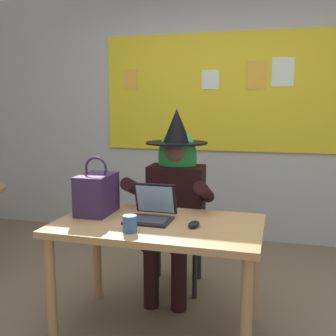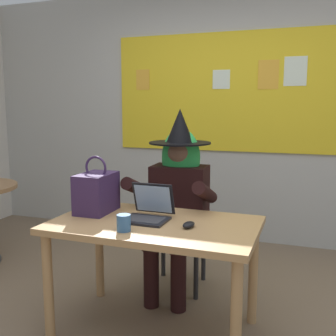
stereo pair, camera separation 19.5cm
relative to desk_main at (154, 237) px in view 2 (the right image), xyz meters
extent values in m
plane|color=#75604C|center=(0.08, -0.02, -0.62)|extent=(24.00, 24.00, 0.00)
cube|color=#B2B2AD|center=(0.08, 1.98, 0.69)|extent=(5.75, 0.10, 2.61)
cube|color=yellow|center=(0.08, 1.91, 0.93)|extent=(2.40, 0.02, 1.20)
cube|color=white|center=(0.72, 1.90, 1.12)|extent=(0.21, 0.01, 0.28)
cube|color=gold|center=(0.47, 1.90, 1.10)|extent=(0.20, 0.01, 0.28)
cube|color=white|center=(0.01, 1.90, 1.06)|extent=(0.19, 0.01, 0.19)
cube|color=gold|center=(-0.86, 1.90, 1.07)|extent=(0.16, 0.01, 0.22)
cube|color=tan|center=(0.00, 0.00, 0.07)|extent=(1.26, 0.75, 0.04)
cylinder|color=tan|center=(-0.57, -0.30, -0.28)|extent=(0.06, 0.06, 0.68)
cylinder|color=tan|center=(0.56, -0.31, -0.28)|extent=(0.06, 0.06, 0.68)
cylinder|color=tan|center=(-0.56, 0.31, -0.28)|extent=(0.06, 0.06, 0.68)
cylinder|color=tan|center=(0.57, 0.30, -0.28)|extent=(0.06, 0.06, 0.68)
cube|color=#2D3347|center=(-0.05, 0.65, -0.20)|extent=(0.45, 0.45, 0.04)
cube|color=#2D3347|center=(-0.06, 0.84, 0.05)|extent=(0.38, 0.07, 0.45)
cylinder|color=#262628|center=(0.13, 0.49, -0.42)|extent=(0.04, 0.04, 0.41)
cylinder|color=#262628|center=(-0.20, 0.46, -0.42)|extent=(0.04, 0.04, 0.41)
cylinder|color=#262628|center=(0.11, 0.83, -0.42)|extent=(0.04, 0.04, 0.41)
cylinder|color=#262628|center=(-0.23, 0.80, -0.42)|extent=(0.04, 0.04, 0.41)
cylinder|color=black|center=(0.06, 0.29, -0.40)|extent=(0.11, 0.11, 0.45)
cylinder|color=black|center=(-0.14, 0.29, -0.40)|extent=(0.11, 0.11, 0.45)
cylinder|color=black|center=(0.06, 0.46, -0.15)|extent=(0.16, 0.42, 0.15)
cylinder|color=black|center=(-0.14, 0.46, -0.15)|extent=(0.16, 0.42, 0.15)
cube|color=black|center=(-0.05, 0.67, 0.08)|extent=(0.43, 0.27, 0.52)
cylinder|color=black|center=(0.21, 0.45, 0.20)|extent=(0.10, 0.47, 0.24)
cylinder|color=black|center=(-0.29, 0.43, 0.20)|extent=(0.10, 0.47, 0.24)
sphere|color=brown|center=(-0.05, 0.67, 0.44)|extent=(0.20, 0.20, 0.20)
ellipsoid|color=green|center=(-0.05, 0.70, 0.40)|extent=(0.31, 0.23, 0.44)
cylinder|color=black|center=(-0.05, 0.67, 0.52)|extent=(0.47, 0.47, 0.01)
cone|color=black|center=(-0.05, 0.67, 0.65)|extent=(0.21, 0.21, 0.26)
cube|color=black|center=(-0.06, 0.00, 0.10)|extent=(0.28, 0.22, 0.01)
cube|color=#333338|center=(-0.06, 0.00, 0.11)|extent=(0.23, 0.16, 0.00)
cube|color=black|center=(-0.06, 0.13, 0.21)|extent=(0.27, 0.08, 0.20)
cube|color=#99B7E0|center=(-0.06, 0.13, 0.21)|extent=(0.24, 0.06, 0.18)
ellipsoid|color=black|center=(0.23, -0.04, 0.11)|extent=(0.08, 0.11, 0.03)
cube|color=#38234C|center=(-0.45, 0.09, 0.22)|extent=(0.20, 0.30, 0.26)
torus|color=#38234C|center=(-0.45, 0.09, 0.39)|extent=(0.16, 0.02, 0.16)
cylinder|color=#336099|center=(-0.10, -0.22, 0.14)|extent=(0.08, 0.08, 0.09)
camera|label=1|loc=(0.67, -2.26, 0.80)|focal=42.73mm
camera|label=2|loc=(0.85, -2.20, 0.80)|focal=42.73mm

